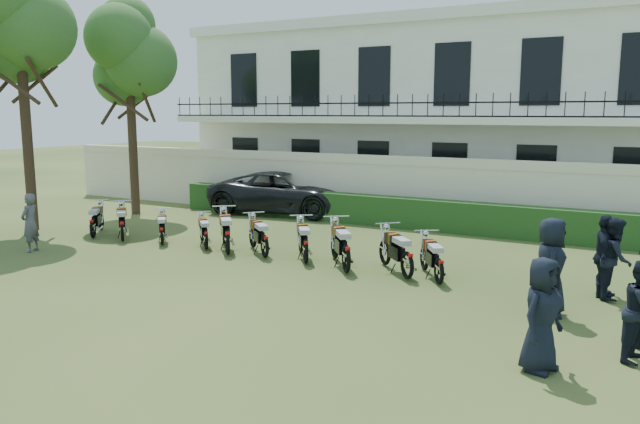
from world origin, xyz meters
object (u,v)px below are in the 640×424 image
(motorcycle_1, at_px, (122,226))
(motorcycle_8, at_px, (407,258))
(tree_west_mid, at_px, (19,17))
(motorcycle_2, at_px, (162,231))
(suv, at_px, (285,193))
(motorcycle_7, at_px, (346,252))
(motorcycle_6, at_px, (306,246))
(officer_4, at_px, (615,258))
(motorcycle_4, at_px, (227,236))
(tree_west_near, at_px, (129,53))
(inspector, at_px, (30,223))
(officer_3, at_px, (550,267))
(motorcycle_9, at_px, (439,265))
(motorcycle_5, at_px, (265,241))
(motorcycle_3, at_px, (206,235))
(officer_0, at_px, (542,315))
(officer_5, at_px, (604,256))
(motorcycle_0, at_px, (93,224))

(motorcycle_1, distance_m, motorcycle_8, 8.84)
(tree_west_mid, xyz_separation_m, motorcycle_8, (12.80, 0.13, -6.16))
(motorcycle_2, xyz_separation_m, suv, (-0.01, 6.62, 0.36))
(motorcycle_7, bearing_deg, motorcycle_6, 127.97)
(suv, bearing_deg, motorcycle_6, -152.75)
(tree_west_mid, bearing_deg, officer_4, 2.89)
(motorcycle_4, xyz_separation_m, officer_4, (9.30, 0.74, 0.32))
(tree_west_near, height_order, motorcycle_8, tree_west_near)
(inspector, xyz_separation_m, officer_3, (13.31, 1.21, 0.13))
(motorcycle_9, bearing_deg, motorcycle_6, 142.53)
(tree_west_near, bearing_deg, motorcycle_9, -16.82)
(motorcycle_7, relative_size, officer_3, 0.93)
(motorcycle_7, distance_m, officer_3, 4.78)
(motorcycle_5, distance_m, officer_3, 7.36)
(motorcycle_3, xyz_separation_m, officer_4, (10.19, 0.54, 0.42))
(tree_west_near, xyz_separation_m, motorcycle_2, (4.86, -3.83, -5.46))
(motorcycle_6, distance_m, inspector, 7.71)
(motorcycle_6, bearing_deg, tree_west_mid, 145.51)
(officer_0, xyz_separation_m, officer_5, (0.46, 4.52, -0.00))
(tree_west_mid, bearing_deg, suv, 51.75)
(motorcycle_2, relative_size, motorcycle_8, 0.88)
(motorcycle_7, height_order, motorcycle_9, motorcycle_7)
(officer_3, bearing_deg, motorcycle_1, 73.66)
(motorcycle_4, xyz_separation_m, motorcycle_8, (5.09, 0.01, -0.02))
(motorcycle_4, xyz_separation_m, motorcycle_6, (2.33, 0.14, -0.04))
(tree_west_near, xyz_separation_m, motorcycle_0, (2.32, -4.08, -5.41))
(motorcycle_4, relative_size, officer_4, 0.98)
(motorcycle_6, relative_size, officer_4, 0.97)
(motorcycle_8, distance_m, motorcycle_9, 0.79)
(motorcycle_1, relative_size, motorcycle_2, 1.12)
(motorcycle_4, relative_size, officer_3, 0.88)
(officer_5, bearing_deg, officer_0, 169.13)
(motorcycle_6, distance_m, officer_4, 7.00)
(motorcycle_3, relative_size, officer_4, 0.75)
(motorcycle_7, relative_size, suv, 0.31)
(suv, relative_size, officer_5, 3.28)
(officer_5, bearing_deg, motorcycle_4, 89.70)
(motorcycle_5, xyz_separation_m, inspector, (-6.06, -2.42, 0.33))
(motorcycle_2, bearing_deg, motorcycle_7, -43.90)
(officer_3, distance_m, officer_4, 2.02)
(officer_0, bearing_deg, motorcycle_6, 76.26)
(officer_0, distance_m, officer_4, 4.56)
(suv, distance_m, officer_0, 15.16)
(officer_3, bearing_deg, motorcycle_9, 56.84)
(motorcycle_1, bearing_deg, motorcycle_5, -42.49)
(officer_0, distance_m, officer_5, 4.55)
(motorcycle_6, bearing_deg, motorcycle_7, -49.76)
(inspector, bearing_deg, suv, 146.54)
(officer_5, bearing_deg, suv, 57.65)
(motorcycle_8, bearing_deg, officer_4, -34.69)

